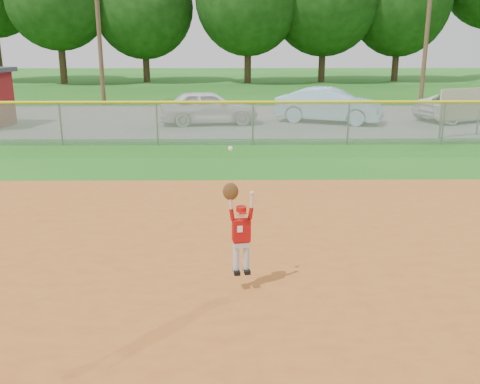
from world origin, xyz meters
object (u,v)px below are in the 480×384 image
car_white_a (208,107)px  ballplayer (240,229)px  car_blue (329,105)px  sponsor_sign (461,105)px  car_white_b (464,106)px

car_white_a → ballplayer: bearing=176.3°
car_blue → sponsor_sign: size_ratio=2.37×
sponsor_sign → ballplayer: bearing=-123.6°
sponsor_sign → ballplayer: ballplayer is taller
car_white_a → ballplayer: ballplayer is taller
sponsor_sign → ballplayer: 15.24m
car_blue → sponsor_sign: bearing=-108.9°
ballplayer → sponsor_sign: bearing=56.4°
car_blue → car_white_b: size_ratio=1.01×
car_blue → ballplayer: bearing=-173.1°
car_white_a → ballplayer: (1.16, -15.91, 0.23)m
car_white_b → sponsor_sign: 4.58m
sponsor_sign → car_white_a: bearing=161.5°
car_blue → ballplayer: ballplayer is taller
car_blue → car_white_b: 6.21m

